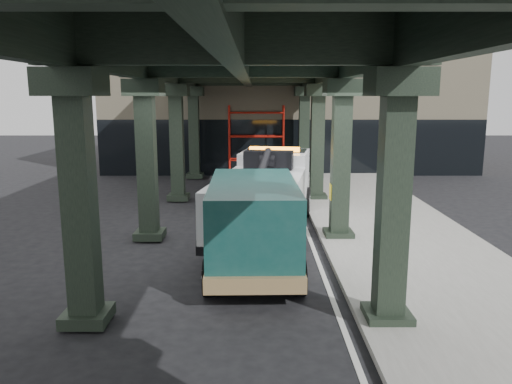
{
  "coord_description": "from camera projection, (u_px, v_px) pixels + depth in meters",
  "views": [
    {
      "loc": [
        -0.03,
        -13.32,
        4.5
      ],
      "look_at": [
        -0.02,
        1.21,
        1.7
      ],
      "focal_mm": 35.0,
      "sensor_mm": 36.0,
      "label": 1
    }
  ],
  "objects": [
    {
      "name": "viaduct",
      "position": [
        243.0,
        63.0,
        14.86
      ],
      "size": [
        7.4,
        32.0,
        6.4
      ],
      "color": "black",
      "rests_on": "ground"
    },
    {
      "name": "building",
      "position": [
        287.0,
        104.0,
        32.81
      ],
      "size": [
        22.0,
        10.0,
        8.0
      ],
      "primitive_type": "cube",
      "color": "#C6B793",
      "rests_on": "ground"
    },
    {
      "name": "tow_truck",
      "position": [
        267.0,
        191.0,
        16.64
      ],
      "size": [
        3.67,
        8.83,
        2.82
      ],
      "rotation": [
        0.0,
        0.0,
        -0.17
      ],
      "color": "black",
      "rests_on": "ground"
    },
    {
      "name": "towed_van",
      "position": [
        253.0,
        221.0,
        13.06
      ],
      "size": [
        2.48,
        5.93,
        2.38
      ],
      "rotation": [
        0.0,
        0.0,
        0.02
      ],
      "color": "#12413D",
      "rests_on": "ground"
    },
    {
      "name": "lane_stripe",
      "position": [
        310.0,
        239.0,
        15.89
      ],
      "size": [
        0.12,
        38.0,
        0.01
      ],
      "primitive_type": "cube",
      "color": "silver",
      "rests_on": "ground"
    },
    {
      "name": "sidewalk",
      "position": [
        398.0,
        237.0,
        15.88
      ],
      "size": [
        5.0,
        40.0,
        0.15
      ],
      "primitive_type": "cube",
      "color": "gray",
      "rests_on": "ground"
    },
    {
      "name": "scaffolding",
      "position": [
        256.0,
        140.0,
        27.91
      ],
      "size": [
        3.08,
        0.88,
        4.0
      ],
      "color": "#B4190E",
      "rests_on": "ground"
    },
    {
      "name": "ground",
      "position": [
        257.0,
        260.0,
        13.93
      ],
      "size": [
        90.0,
        90.0,
        0.0
      ],
      "primitive_type": "plane",
      "color": "black",
      "rests_on": "ground"
    }
  ]
}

